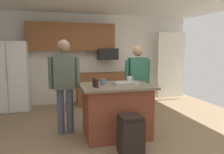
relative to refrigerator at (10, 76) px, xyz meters
The scene contains 16 objects.
floor 3.24m from the refrigerator, 49.98° to the right, with size 7.04×7.04×0.00m, color #937A5B.
back_wall 2.08m from the refrigerator, 11.81° to the left, with size 6.40×0.10×2.60m, color white.
french_door_window_panel 4.60m from the refrigerator, ahead, with size 0.90×0.06×2.00m, color white.
cabinet_run_upper 1.92m from the refrigerator, ahead, with size 2.40×0.38×0.75m.
cabinet_run_lower 2.64m from the refrigerator, ahead, with size 1.80×0.63×0.90m.
refrigerator is the anchor object (origin of this frame).
microwave_over_range 2.66m from the refrigerator, ahead, with size 0.56×0.40×0.32m, color black.
kitchen_island 3.18m from the refrigerator, 45.98° to the right, with size 1.27×0.97×0.95m.
person_guest_left 2.32m from the refrigerator, 56.06° to the right, with size 0.57×0.23×1.75m.
person_elder_center 3.29m from the refrigerator, 30.04° to the right, with size 0.57×0.22×1.66m.
mug_ceramic_white 2.97m from the refrigerator, 48.78° to the right, with size 0.13×0.09×0.11m.
glass_short_whisky 3.05m from the refrigerator, 53.90° to the right, with size 0.06×0.06×0.13m.
glass_pilsner 2.94m from the refrigerator, 52.57° to the right, with size 0.07×0.07×0.14m.
mug_blue_stoneware 3.22m from the refrigerator, 37.93° to the right, with size 0.13×0.09×0.11m.
serving_tray 3.28m from the refrigerator, 43.66° to the right, with size 0.44×0.30×0.04m.
trash_bin 3.79m from the refrigerator, 53.98° to the right, with size 0.34×0.34×0.61m.
Camera 1 is at (-0.83, -3.53, 1.58)m, focal length 34.20 mm.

